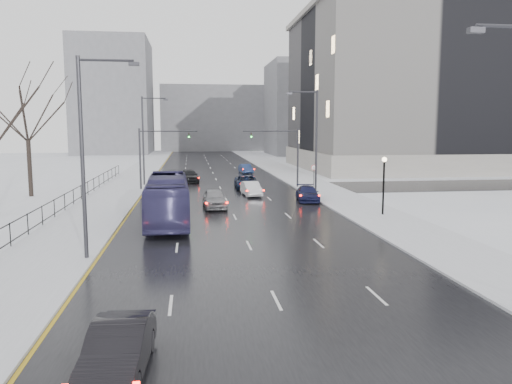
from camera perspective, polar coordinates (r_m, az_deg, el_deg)
name	(u,v)px	position (r m, az deg, el deg)	size (l,w,h in m)	color
road	(215,178)	(65.57, -4.68, 1.63)	(16.00, 150.00, 0.04)	black
cross_road	(221,189)	(53.66, -4.04, 0.34)	(130.00, 10.00, 0.04)	black
sidewalk_left	(133,178)	(65.89, -13.84, 1.52)	(5.00, 150.00, 0.16)	silver
sidewalk_right	(294,176)	(66.90, 4.34, 1.80)	(5.00, 150.00, 0.16)	silver
park_strip	(56,180)	(67.61, -21.87, 1.32)	(14.00, 150.00, 0.12)	white
tree_park_e	(31,197)	(51.83, -24.28, -0.58)	(9.45, 9.45, 13.50)	black
iron_fence	(46,211)	(36.95, -22.83, -2.06)	(0.06, 70.00, 1.30)	black
streetlight_r_mid	(314,138)	(46.57, 6.64, 6.14)	(2.95, 0.25, 10.00)	#2D2D33
streetlight_l_near	(87,148)	(25.67, -18.78, 4.78)	(2.95, 0.25, 10.00)	#2D2D33
streetlight_l_far	(145,136)	(57.38, -12.56, 6.25)	(2.95, 0.25, 10.00)	#2D2D33
lamppost_r_mid	(384,177)	(38.08, 14.40, 1.65)	(0.36, 0.36, 4.28)	black
mast_signal_right	(288,151)	(54.24, 3.69, 4.75)	(6.10, 0.33, 6.50)	#2D2D33
mast_signal_left	(150,151)	(53.38, -11.98, 4.56)	(6.10, 0.33, 6.50)	#2D2D33
no_uturn_sign	(314,170)	(50.87, 6.62, 2.50)	(0.60, 0.06, 2.70)	#2D2D33
civic_building	(428,98)	(86.20, 19.11, 10.08)	(41.00, 31.00, 24.80)	gray
bldg_far_right	(318,109)	(124.21, 7.15, 9.40)	(24.00, 20.00, 22.00)	slate
bldg_far_left	(114,97)	(131.72, -15.96, 10.36)	(18.00, 22.00, 28.00)	slate
bldg_far_center	(215,119)	(145.35, -4.71, 8.35)	(30.00, 18.00, 18.00)	slate
sedan_left_near	(118,349)	(14.42, -15.46, -16.94)	(1.49, 4.28, 1.41)	black
bus	(168,199)	(35.08, -10.08, -0.79)	(2.75, 11.77, 3.28)	navy
sedan_center_near	(214,198)	(40.94, -4.77, -0.74)	(1.86, 4.62, 1.57)	gray
sedan_right_near	(251,189)	(48.05, -0.56, 0.38)	(1.46, 4.19, 1.38)	silver
sedan_right_cross	(247,182)	(53.56, -1.07, 1.14)	(2.39, 5.19, 1.44)	#131D3A
sedan_right_far	(308,194)	(44.96, 5.92, -0.18)	(1.86, 4.57, 1.33)	#14163C
sedan_center_far	(189,176)	(60.32, -7.62, 1.86)	(1.88, 4.67, 1.59)	black
sedan_right_distant	(246,169)	(71.46, -1.19, 2.68)	(1.40, 4.02, 1.32)	navy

